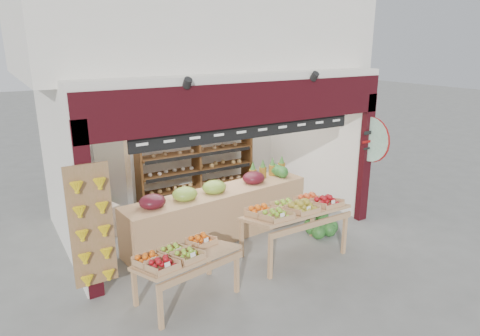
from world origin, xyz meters
name	(u,v)px	position (x,y,z in m)	size (l,w,h in m)	color
ground	(223,229)	(0.00, 0.00, 0.00)	(60.00, 60.00, 0.00)	slate
shop_structure	(183,27)	(0.00, 1.61, 3.92)	(6.36, 5.12, 5.40)	white
banana_board	(92,229)	(-2.73, -1.17, 1.12)	(0.60, 0.15, 1.80)	#996845
gift_sign	(370,139)	(2.75, -1.15, 1.75)	(0.04, 0.93, 0.92)	#B4E3C4
back_shelving	(196,156)	(0.32, 1.84, 1.07)	(2.83, 0.46, 1.76)	brown
refrigerator	(106,174)	(-1.77, 1.83, 0.96)	(0.75, 0.75, 1.93)	silver
cardboard_stack	(118,221)	(-1.83, 0.99, 0.23)	(1.01, 0.82, 0.62)	beige
mid_counter	(219,212)	(-0.24, -0.26, 0.51)	(3.80, 1.09, 1.16)	tan
display_table_left	(179,256)	(-1.72, -1.83, 0.71)	(1.55, 1.04, 0.93)	tan
display_table_right	(294,210)	(0.53, -1.58, 0.86)	(1.73, 0.97, 1.08)	tan
watermelon_pile	(320,224)	(1.56, -1.13, 0.18)	(0.71, 0.67, 0.51)	#184818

